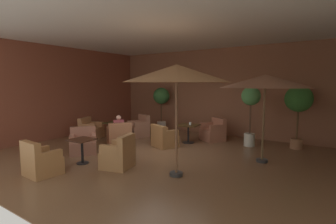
{
  "coord_description": "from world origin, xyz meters",
  "views": [
    {
      "loc": [
        4.44,
        -6.14,
        2.19
      ],
      "look_at": [
        0.0,
        0.42,
        1.32
      ],
      "focal_mm": 27.07,
      "sensor_mm": 36.0,
      "label": 1
    }
  ],
  "objects": [
    {
      "name": "wall_back_brick",
      "position": [
        0.0,
        4.17,
        1.85
      ],
      "size": [
        10.08,
        0.08,
        3.71
      ],
      "primitive_type": "cube",
      "color": "#90593E",
      "rests_on": "ground_plane"
    },
    {
      "name": "cafe_table_mid_center",
      "position": [
        -2.85,
        0.88,
        0.53
      ],
      "size": [
        0.73,
        0.73,
        0.69
      ],
      "color": "black",
      "rests_on": "ground_plane"
    },
    {
      "name": "cafe_table_front_right",
      "position": [
        -1.36,
        -1.81,
        0.52
      ],
      "size": [
        0.64,
        0.64,
        0.69
      ],
      "color": "black",
      "rests_on": "ground_plane"
    },
    {
      "name": "armchair_front_right_south",
      "position": [
        -0.26,
        -1.5,
        0.32
      ],
      "size": [
        0.88,
        0.88,
        0.88
      ],
      "color": "#A47143",
      "rests_on": "ground_plane"
    },
    {
      "name": "potted_tree_left_corner",
      "position": [
        1.89,
        2.79,
        1.48
      ],
      "size": [
        0.66,
        0.66,
        2.11
      ],
      "color": "silver",
      "rests_on": "ground_plane"
    },
    {
      "name": "armchair_mid_center_south",
      "position": [
        -1.99,
        0.25,
        0.32
      ],
      "size": [
        1.09,
        1.09,
        0.86
      ],
      "color": "#A86A48",
      "rests_on": "ground_plane"
    },
    {
      "name": "armchair_front_right_north",
      "position": [
        -2.25,
        -1.09,
        0.3
      ],
      "size": [
        1.1,
        1.1,
        0.81
      ],
      "color": "#A56853",
      "rests_on": "ground_plane"
    },
    {
      "name": "potted_tree_mid_right",
      "position": [
        -2.49,
        3.55,
        1.43
      ],
      "size": [
        0.77,
        0.77,
        2.03
      ],
      "color": "silver",
      "rests_on": "ground_plane"
    },
    {
      "name": "patio_umbrella_tall_red",
      "position": [
        1.3,
        -1.15,
        2.42
      ],
      "size": [
        2.49,
        2.49,
        2.64
      ],
      "color": "#2D2D2D",
      "rests_on": "ground_plane"
    },
    {
      "name": "patio_umbrella_center_beige",
      "position": [
        2.74,
        1.12,
        2.26
      ],
      "size": [
        2.44,
        2.44,
        2.45
      ],
      "color": "#2D2D2D",
      "rests_on": "ground_plane"
    },
    {
      "name": "potted_tree_mid_left",
      "position": [
        3.32,
        3.31,
        1.59
      ],
      "size": [
        0.89,
        0.89,
        2.15
      ],
      "color": "#A36C48",
      "rests_on": "ground_plane"
    },
    {
      "name": "cafe_table_front_left",
      "position": [
        -0.16,
        2.01,
        0.51
      ],
      "size": [
        0.78,
        0.78,
        0.69
      ],
      "color": "black",
      "rests_on": "ground_plane"
    },
    {
      "name": "patron_blue_shirt",
      "position": [
        -2.03,
        0.28,
        0.72
      ],
      "size": [
        0.39,
        0.42,
        0.65
      ],
      "color": "#AE4951",
      "rests_on": "ground_plane"
    },
    {
      "name": "ground_plane",
      "position": [
        0.0,
        0.0,
        -0.01
      ],
      "size": [
        10.08,
        8.42,
        0.02
      ],
      "primitive_type": "cube",
      "color": "brown"
    },
    {
      "name": "armchair_mid_center_east",
      "position": [
        -3.84,
        0.49,
        0.32
      ],
      "size": [
        0.98,
        0.99,
        0.84
      ],
      "color": "#B47849",
      "rests_on": "ground_plane"
    },
    {
      "name": "ceiling_slab",
      "position": [
        0.0,
        0.0,
        3.74
      ],
      "size": [
        10.08,
        8.42,
        0.06
      ],
      "primitive_type": "cube",
      "color": "silver",
      "rests_on": "wall_back_brick"
    },
    {
      "name": "armchair_mid_center_north",
      "position": [
        -2.45,
        1.86,
        0.33
      ],
      "size": [
        0.98,
        0.96,
        0.91
      ],
      "color": "#A97056",
      "rests_on": "ground_plane"
    },
    {
      "name": "armchair_front_left_east",
      "position": [
        0.45,
        2.92,
        0.32
      ],
      "size": [
        1.09,
        1.07,
        0.88
      ],
      "color": "#AB684E",
      "rests_on": "ground_plane"
    },
    {
      "name": "armchair_front_left_north",
      "position": [
        -0.56,
        1.0,
        0.3
      ],
      "size": [
        0.98,
        0.94,
        0.79
      ],
      "color": "#AA7543",
      "rests_on": "ground_plane"
    },
    {
      "name": "armchair_front_right_east",
      "position": [
        -1.42,
        -2.95,
        0.31
      ],
      "size": [
        0.77,
        0.74,
        0.86
      ],
      "color": "#AC7543",
      "rests_on": "ground_plane"
    },
    {
      "name": "wall_left_accent",
      "position": [
        -5.0,
        0.0,
        1.85
      ],
      "size": [
        0.08,
        8.42,
        3.71
      ],
      "primitive_type": "cube",
      "color": "brown",
      "rests_on": "ground_plane"
    },
    {
      "name": "iced_drink_cup",
      "position": [
        -0.07,
        1.98,
        0.74
      ],
      "size": [
        0.08,
        0.08,
        0.11
      ],
      "primitive_type": "cylinder",
      "color": "white",
      "rests_on": "cafe_table_front_left"
    }
  ]
}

